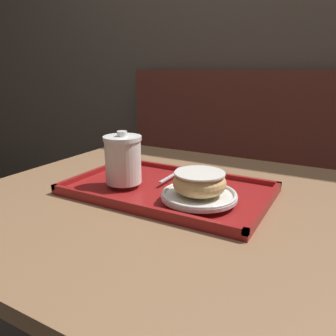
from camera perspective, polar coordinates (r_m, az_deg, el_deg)
The scene contains 8 objects.
wall_behind at distance 1.79m, azimuth 19.37°, elevation 22.25°, with size 8.00×0.05×2.40m.
booth_bench at distance 1.72m, azimuth 12.25°, elevation -7.13°, with size 1.37×0.44×1.00m.
cafe_table at distance 0.87m, azimuth 1.02°, elevation -15.13°, with size 0.99×0.88×0.70m.
serving_tray at distance 0.82m, azimuth 0.00°, elevation -3.80°, with size 0.49×0.30×0.02m.
coffee_cup_front at distance 0.81m, azimuth -7.83°, elevation 1.53°, with size 0.09×0.09×0.13m.
plate_with_chocolate_donut at distance 0.72m, azimuth 5.44°, elevation -4.69°, with size 0.17×0.17×0.01m.
donut_chocolate_glazed at distance 0.71m, azimuth 5.50°, elevation -2.45°, with size 0.12×0.12×0.05m.
spoon at distance 0.89m, azimuth 1.74°, elevation -0.57°, with size 0.02×0.13×0.01m.
Camera 1 is at (0.35, -0.65, 1.00)m, focal length 35.00 mm.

